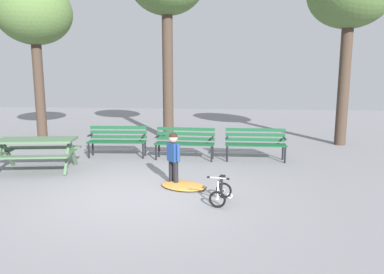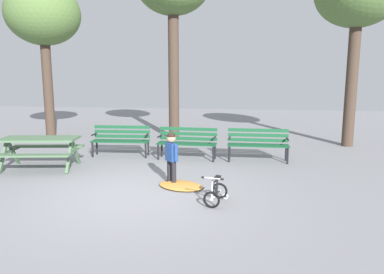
# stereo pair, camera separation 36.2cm
# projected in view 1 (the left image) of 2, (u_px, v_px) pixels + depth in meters

# --- Properties ---
(ground) EXTENTS (36.00, 36.00, 0.00)m
(ground) POSITION_uv_depth(u_px,v_px,m) (138.00, 196.00, 6.80)
(ground) COLOR gray
(picnic_table) EXTENTS (1.99, 1.61, 0.79)m
(picnic_table) POSITION_uv_depth(u_px,v_px,m) (36.00, 146.00, 8.52)
(picnic_table) COLOR #4C6B4C
(picnic_table) RESTS_ON ground
(park_bench_far_left) EXTENTS (1.63, 0.56, 0.85)m
(park_bench_far_left) POSITION_uv_depth(u_px,v_px,m) (118.00, 139.00, 10.01)
(park_bench_far_left) COLOR #144728
(park_bench_far_left) RESTS_ON ground
(park_bench_left) EXTENTS (1.62, 0.52, 0.85)m
(park_bench_left) POSITION_uv_depth(u_px,v_px,m) (185.00, 141.00, 9.72)
(park_bench_left) COLOR #144728
(park_bench_left) RESTS_ON ground
(park_bench_right) EXTENTS (1.61, 0.48, 0.85)m
(park_bench_right) POSITION_uv_depth(u_px,v_px,m) (255.00, 142.00, 9.57)
(park_bench_right) COLOR #144728
(park_bench_right) RESTS_ON ground
(child_standing) EXTENTS (0.31, 0.32, 1.10)m
(child_standing) POSITION_uv_depth(u_px,v_px,m) (173.00, 154.00, 7.39)
(child_standing) COLOR black
(child_standing) RESTS_ON ground
(kids_bicycle) EXTENTS (0.45, 0.61, 0.54)m
(kids_bicycle) POSITION_uv_depth(u_px,v_px,m) (221.00, 192.00, 6.39)
(kids_bicycle) COLOR black
(kids_bicycle) RESTS_ON ground
(leaf_pile) EXTENTS (1.15, 1.01, 0.07)m
(leaf_pile) POSITION_uv_depth(u_px,v_px,m) (183.00, 186.00, 7.31)
(leaf_pile) COLOR #C68438
(leaf_pile) RESTS_ON ground
(tree_far_left) EXTENTS (2.60, 2.60, 5.51)m
(tree_far_left) POSITION_uv_depth(u_px,v_px,m) (34.00, 15.00, 12.46)
(tree_far_left) COLOR #423328
(tree_far_left) RESTS_ON ground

